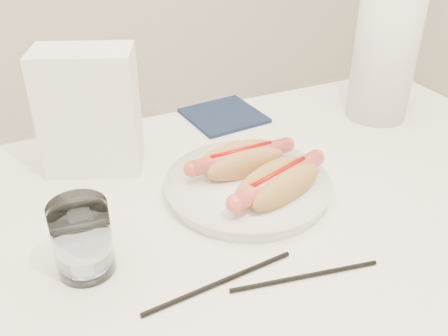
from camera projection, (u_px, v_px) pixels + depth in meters
name	position (u px, v px, depth m)	size (l,w,h in m)	color
table	(251.00, 252.00, 0.77)	(1.20, 0.80, 0.75)	white
plate	(247.00, 187.00, 0.80)	(0.25, 0.25, 0.02)	white
hotdog_left	(241.00, 160.00, 0.80)	(0.17, 0.07, 0.05)	tan
hotdog_right	(278.00, 183.00, 0.75)	(0.18, 0.11, 0.05)	#B88D47
water_glass	(82.00, 238.00, 0.63)	(0.07, 0.07, 0.10)	white
chopstick_near	(220.00, 283.00, 0.63)	(0.01, 0.01, 0.21)	black
chopstick_far	(305.00, 276.00, 0.64)	(0.01, 0.01, 0.20)	black
napkin_box	(90.00, 111.00, 0.82)	(0.16, 0.09, 0.21)	white
navy_napkin	(224.00, 116.00, 1.04)	(0.14, 0.14, 0.01)	#121D38
paper_towel_roll	(385.00, 51.00, 0.97)	(0.12, 0.12, 0.27)	white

